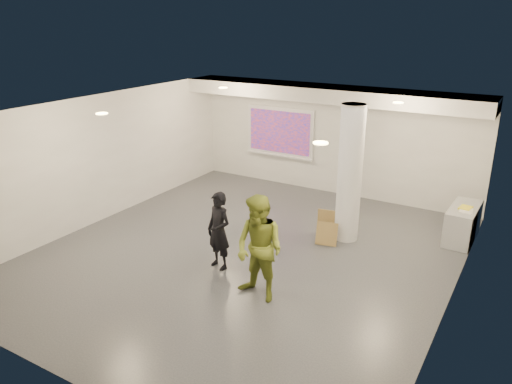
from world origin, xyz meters
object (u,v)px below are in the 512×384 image
Objects in this scene: column at (350,174)px; projection_screen at (280,132)px; credenza at (463,223)px; man at (259,249)px; woman at (219,231)px.

column is 1.43× the size of projection_screen.
column is at bearing -40.56° from projection_screen.
column is at bearing -149.18° from credenza.
column reaches higher than projection_screen.
column is at bearing 92.51° from man.
credenza is (5.32, -1.43, -1.14)m from projection_screen.
woman is at bearing -74.49° from projection_screen.
man is at bearing -97.59° from column.
column is 1.93× the size of woman.
man is (-0.42, -3.12, -0.55)m from column.
man is at bearing -119.29° from credenza.
woman is at bearing -123.10° from column.
man is (1.24, -0.57, 0.17)m from woman.
projection_screen is at bearing 166.93° from credenza.
column is 3.12m from woman.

